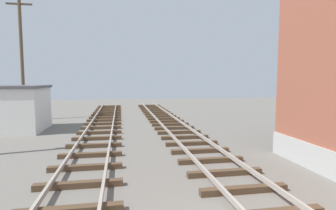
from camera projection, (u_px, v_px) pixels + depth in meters
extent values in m
cube|color=#4C3826|center=(244.00, 190.00, 7.38)|extent=(2.50, 0.24, 0.18)
cube|color=#4C3826|center=(225.00, 173.00, 8.73)|extent=(2.50, 0.24, 0.18)
cube|color=#4C3826|center=(211.00, 160.00, 10.07)|extent=(2.50, 0.24, 0.18)
cube|color=#4C3826|center=(200.00, 151.00, 11.42)|extent=(2.50, 0.24, 0.18)
cube|color=#4C3826|center=(192.00, 143.00, 12.77)|extent=(2.50, 0.24, 0.18)
cube|color=#4C3826|center=(185.00, 137.00, 14.11)|extent=(2.50, 0.24, 0.18)
cube|color=#4C3826|center=(179.00, 132.00, 15.46)|extent=(2.50, 0.24, 0.18)
cube|color=#4C3826|center=(174.00, 128.00, 16.80)|extent=(2.50, 0.24, 0.18)
cube|color=#4C3826|center=(170.00, 125.00, 18.15)|extent=(2.50, 0.24, 0.18)
cube|color=#4C3826|center=(167.00, 121.00, 19.49)|extent=(2.50, 0.24, 0.18)
cube|color=#4C3826|center=(164.00, 119.00, 20.84)|extent=(2.50, 0.24, 0.18)
cube|color=#4C3826|center=(161.00, 116.00, 22.18)|extent=(2.50, 0.24, 0.18)
cube|color=#4C3826|center=(159.00, 114.00, 23.53)|extent=(2.50, 0.24, 0.18)
cube|color=#4C3826|center=(157.00, 112.00, 24.87)|extent=(2.50, 0.24, 0.18)
cube|color=#4C3826|center=(155.00, 111.00, 26.22)|extent=(2.50, 0.24, 0.18)
cube|color=#4C3826|center=(153.00, 109.00, 27.56)|extent=(2.50, 0.24, 0.18)
cube|color=#4C3826|center=(152.00, 108.00, 28.91)|extent=(2.50, 0.24, 0.18)
cube|color=#4C3826|center=(150.00, 107.00, 30.25)|extent=(2.50, 0.24, 0.18)
cube|color=#4C3826|center=(149.00, 105.00, 31.60)|extent=(2.50, 0.24, 0.18)
cube|color=#4C3826|center=(79.00, 185.00, 7.74)|extent=(2.50, 0.24, 0.18)
cube|color=#4C3826|center=(86.00, 167.00, 9.27)|extent=(2.50, 0.24, 0.18)
cube|color=#4C3826|center=(91.00, 155.00, 10.80)|extent=(2.50, 0.24, 0.18)
cube|color=#4C3826|center=(94.00, 146.00, 12.33)|extent=(2.50, 0.24, 0.18)
cube|color=#4C3826|center=(97.00, 138.00, 13.86)|extent=(2.50, 0.24, 0.18)
cube|color=#4C3826|center=(99.00, 132.00, 15.40)|extent=(2.50, 0.24, 0.18)
cube|color=#4C3826|center=(101.00, 128.00, 16.93)|extent=(2.50, 0.24, 0.18)
cube|color=#4C3826|center=(103.00, 124.00, 18.46)|extent=(2.50, 0.24, 0.18)
cube|color=#4C3826|center=(104.00, 120.00, 19.99)|extent=(2.50, 0.24, 0.18)
cube|color=#4C3826|center=(105.00, 117.00, 21.52)|extent=(2.50, 0.24, 0.18)
cube|color=#4C3826|center=(106.00, 115.00, 23.06)|extent=(2.50, 0.24, 0.18)
cube|color=#4C3826|center=(107.00, 113.00, 24.59)|extent=(2.50, 0.24, 0.18)
cube|color=#4C3826|center=(108.00, 111.00, 26.12)|extent=(2.50, 0.24, 0.18)
cube|color=#4C3826|center=(108.00, 109.00, 27.65)|extent=(2.50, 0.24, 0.18)
cube|color=#4C3826|center=(109.00, 108.00, 29.18)|extent=(2.50, 0.24, 0.18)
cube|color=#4C3826|center=(110.00, 106.00, 30.72)|extent=(2.50, 0.24, 0.18)
cube|color=silver|center=(19.00, 110.00, 16.28)|extent=(2.80, 3.60, 2.60)
cube|color=#4C4C51|center=(18.00, 87.00, 16.16)|extent=(3.00, 3.80, 0.16)
cylinder|color=black|center=(11.00, 116.00, 20.64)|extent=(0.64, 0.24, 0.64)
cylinder|color=black|center=(1.00, 119.00, 18.87)|extent=(0.64, 0.24, 0.64)
cylinder|color=brown|center=(22.00, 61.00, 20.31)|extent=(0.24, 0.24, 9.10)
cube|color=#4C3D2D|center=(19.00, 4.00, 19.93)|extent=(1.80, 0.12, 0.12)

